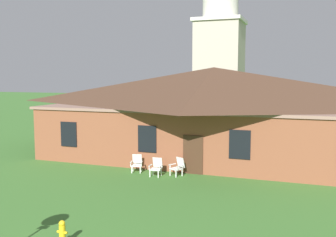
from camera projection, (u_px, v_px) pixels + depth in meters
The scene contains 6 objects.
brick_building at pixel (213, 111), 24.86m from camera, with size 21.42×10.40×5.83m.
dome_tower at pixel (220, 54), 41.35m from camera, with size 5.18×5.18×17.10m.
lawn_chair_by_porch at pixel (137, 163), 20.86m from camera, with size 0.75×0.80×0.96m.
lawn_chair_near_door at pixel (156, 167), 19.99m from camera, with size 0.65×0.68×0.96m.
lawn_chair_left_end at pixel (178, 166), 20.07m from camera, with size 0.82×0.86×0.96m.
fire_hydrant at pixel (62, 233), 11.76m from camera, with size 0.36×0.28×0.79m.
Camera 1 is at (5.68, -5.91, 5.19)m, focal length 40.61 mm.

